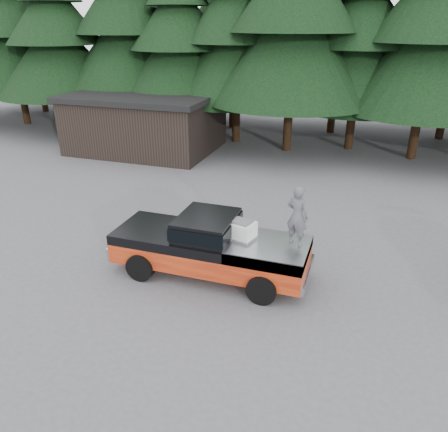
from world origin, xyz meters
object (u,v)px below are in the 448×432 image
(utility_building, at_px, (146,121))
(man_on_bed, at_px, (297,216))
(air_compressor, at_px, (242,231))
(pickup_truck, at_px, (210,254))

(utility_building, bearing_deg, man_on_bed, -47.34)
(air_compressor, distance_m, man_on_bed, 1.67)
(pickup_truck, xyz_separation_m, air_compressor, (0.95, 0.06, 0.91))
(pickup_truck, xyz_separation_m, man_on_bed, (2.49, 0.21, 1.54))
(pickup_truck, bearing_deg, man_on_bed, 4.78)
(air_compressor, bearing_deg, pickup_truck, -161.16)
(pickup_truck, distance_m, man_on_bed, 2.94)
(man_on_bed, bearing_deg, utility_building, -28.53)
(man_on_bed, height_order, utility_building, utility_building)
(pickup_truck, height_order, utility_building, utility_building)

